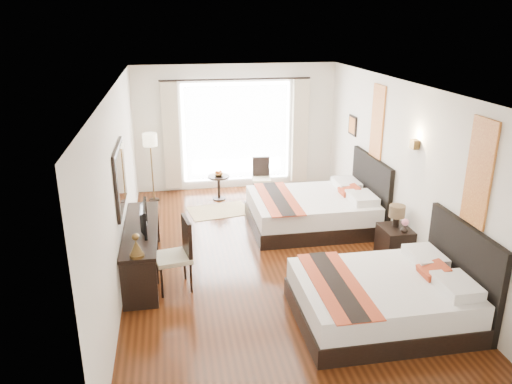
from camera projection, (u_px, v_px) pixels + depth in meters
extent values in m
cube|color=#341709|center=(268.00, 259.00, 8.17)|extent=(4.50, 7.50, 0.01)
cube|color=white|center=(270.00, 87.00, 7.25)|extent=(4.50, 7.50, 0.02)
cube|color=silver|center=(405.00, 171.00, 8.07)|extent=(0.01, 7.50, 2.80)
cube|color=silver|center=(120.00, 186.00, 7.34)|extent=(0.01, 7.50, 2.80)
cube|color=silver|center=(236.00, 128.00, 11.19)|extent=(4.50, 0.01, 2.80)
cube|color=silver|center=(356.00, 310.00, 4.23)|extent=(4.50, 0.01, 2.80)
cube|color=white|center=(236.00, 132.00, 11.21)|extent=(2.40, 0.02, 2.20)
cube|color=white|center=(237.00, 133.00, 11.15)|extent=(2.30, 0.02, 2.10)
cube|color=#B3AA8B|center=(171.00, 137.00, 10.88)|extent=(0.35, 0.14, 2.35)
cube|color=#B3AA8B|center=(300.00, 132.00, 11.36)|extent=(0.35, 0.14, 2.35)
cube|color=#9C3616|center=(479.00, 173.00, 6.09)|extent=(0.03, 0.50, 1.35)
cube|color=#9C3616|center=(377.00, 123.00, 8.99)|extent=(0.03, 0.50, 1.35)
cube|color=#4C391B|center=(415.00, 144.00, 7.58)|extent=(0.10, 0.14, 0.14)
cube|color=black|center=(120.00, 178.00, 7.22)|extent=(0.04, 1.25, 0.95)
cube|color=white|center=(122.00, 178.00, 7.22)|extent=(0.01, 1.12, 0.82)
cube|color=black|center=(379.00, 310.00, 6.51)|extent=(2.15, 1.68, 0.26)
cube|color=silver|center=(381.00, 291.00, 6.41)|extent=(2.09, 1.64, 0.31)
cube|color=black|center=(462.00, 269.00, 6.52)|extent=(0.08, 1.68, 1.26)
cube|color=#A23F1A|center=(336.00, 284.00, 6.26)|extent=(0.58, 1.74, 0.02)
cube|color=black|center=(310.00, 220.00, 9.40)|extent=(2.24, 1.74, 0.27)
cube|color=silver|center=(311.00, 205.00, 9.30)|extent=(2.18, 1.70, 0.33)
cube|color=black|center=(370.00, 190.00, 9.42)|extent=(0.08, 1.74, 1.31)
cube|color=#A23F1A|center=(278.00, 198.00, 9.14)|extent=(0.60, 1.80, 0.02)
cube|color=black|center=(395.00, 243.00, 8.10)|extent=(0.46, 0.57, 0.55)
cylinder|color=black|center=(396.00, 223.00, 8.05)|extent=(0.11, 0.11, 0.21)
cylinder|color=#3D2E1D|center=(397.00, 211.00, 7.98)|extent=(0.26, 0.26, 0.19)
imported|color=black|center=(404.00, 232.00, 7.82)|extent=(0.12, 0.12, 0.12)
cube|color=black|center=(142.00, 250.00, 7.64)|extent=(0.50, 2.20, 0.76)
imported|color=black|center=(140.00, 218.00, 7.31)|extent=(0.11, 0.72, 0.41)
cube|color=beige|center=(173.00, 258.00, 7.14)|extent=(0.57, 0.57, 0.07)
cube|color=black|center=(187.00, 237.00, 7.11)|extent=(0.14, 0.46, 0.55)
cylinder|color=black|center=(154.00, 200.00, 10.78)|extent=(0.22, 0.22, 0.03)
cylinder|color=#4C391B|center=(152.00, 172.00, 10.56)|extent=(0.03, 0.03, 1.25)
cylinder|color=beige|center=(150.00, 140.00, 10.33)|extent=(0.30, 0.30, 0.26)
cylinder|color=black|center=(219.00, 188.00, 10.77)|extent=(0.46, 0.46, 0.53)
imported|color=#422A17|center=(219.00, 175.00, 10.66)|extent=(0.26, 0.26, 0.05)
cube|color=beige|center=(262.00, 179.00, 10.89)|extent=(0.44, 0.44, 0.05)
cube|color=black|center=(261.00, 167.00, 10.98)|extent=(0.37, 0.08, 0.44)
cube|color=tan|center=(219.00, 211.00, 10.19)|extent=(1.33, 1.02, 0.01)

